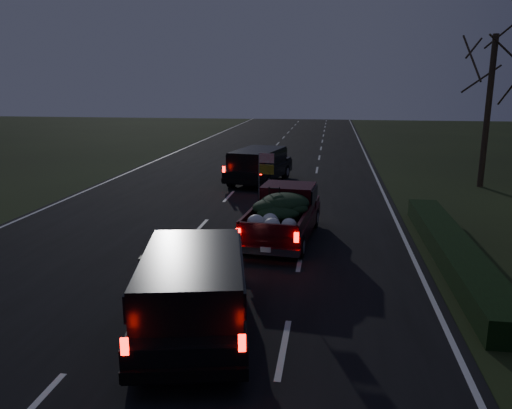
# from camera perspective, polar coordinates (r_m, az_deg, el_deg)

# --- Properties ---
(ground) EXTENTS (120.00, 120.00, 0.00)m
(ground) POSITION_cam_1_polar(r_m,az_deg,el_deg) (12.63, -12.39, -9.03)
(ground) COLOR black
(ground) RESTS_ON ground
(road_asphalt) EXTENTS (14.00, 120.00, 0.02)m
(road_asphalt) POSITION_cam_1_polar(r_m,az_deg,el_deg) (12.63, -12.39, -8.99)
(road_asphalt) COLOR black
(road_asphalt) RESTS_ON ground
(hedge_row) EXTENTS (1.00, 10.00, 0.60)m
(hedge_row) POSITION_cam_1_polar(r_m,az_deg,el_deg) (14.97, 21.56, -4.85)
(hedge_row) COLOR black
(hedge_row) RESTS_ON ground
(bare_tree_far) EXTENTS (3.60, 3.60, 7.00)m
(bare_tree_far) POSITION_cam_1_polar(r_m,az_deg,el_deg) (25.87, 25.35, 13.30)
(bare_tree_far) COLOR black
(bare_tree_far) RESTS_ON ground
(pickup_truck) EXTENTS (2.18, 4.77, 2.43)m
(pickup_truck) POSITION_cam_1_polar(r_m,az_deg,el_deg) (15.67, 3.19, -0.78)
(pickup_truck) COLOR #38070E
(pickup_truck) RESTS_ON ground
(lead_suv) EXTENTS (2.90, 5.08, 1.37)m
(lead_suv) POSITION_cam_1_polar(r_m,az_deg,el_deg) (24.65, 0.30, 4.83)
(lead_suv) COLOR black
(lead_suv) RESTS_ON ground
(rear_suv) EXTENTS (2.88, 4.99, 1.35)m
(rear_suv) POSITION_cam_1_polar(r_m,az_deg,el_deg) (9.82, -7.23, -9.11)
(rear_suv) COLOR black
(rear_suv) RESTS_ON ground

